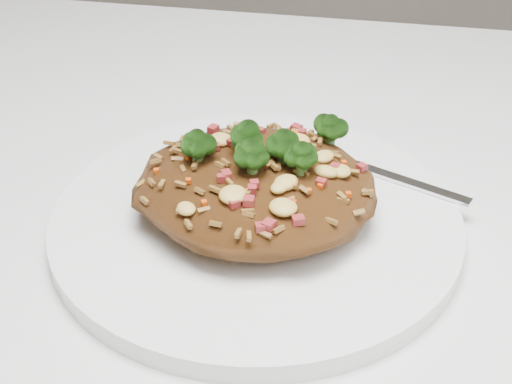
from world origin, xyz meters
TOP-DOWN VIEW (x-y plane):
  - dining_table at (0.00, 0.00)m, footprint 1.20×0.80m
  - plate at (-0.10, 0.00)m, footprint 0.27×0.27m
  - fried_rice at (-0.10, 0.00)m, footprint 0.16×0.14m
  - fork at (-0.03, 0.06)m, footprint 0.16×0.08m

SIDE VIEW (x-z plane):
  - dining_table at x=0.00m, z-range 0.28..1.03m
  - plate at x=-0.10m, z-range 0.75..0.76m
  - fork at x=-0.03m, z-range 0.76..0.77m
  - fried_rice at x=-0.10m, z-range 0.76..0.82m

